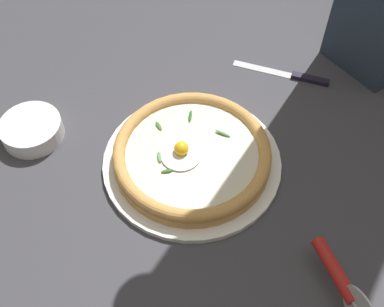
{
  "coord_description": "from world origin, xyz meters",
  "views": [
    {
      "loc": [
        0.37,
        0.31,
        0.75
      ],
      "look_at": [
        -0.05,
        -0.02,
        0.03
      ],
      "focal_mm": 44.18,
      "sensor_mm": 36.0,
      "label": 1
    }
  ],
  "objects_px": {
    "side_bowl": "(32,130)",
    "pizza_cutter": "(343,283)",
    "table_knife": "(295,76)",
    "pizza": "(192,154)"
  },
  "relations": [
    {
      "from": "pizza_cutter",
      "to": "table_knife",
      "type": "bearing_deg",
      "value": -141.55
    },
    {
      "from": "side_bowl",
      "to": "pizza_cutter",
      "type": "height_order",
      "value": "pizza_cutter"
    },
    {
      "from": "pizza",
      "to": "pizza_cutter",
      "type": "distance_m",
      "value": 0.35
    },
    {
      "from": "side_bowl",
      "to": "table_knife",
      "type": "relative_size",
      "value": 0.58
    },
    {
      "from": "pizza_cutter",
      "to": "table_knife",
      "type": "relative_size",
      "value": 0.74
    },
    {
      "from": "pizza",
      "to": "table_knife",
      "type": "relative_size",
      "value": 1.42
    },
    {
      "from": "pizza",
      "to": "pizza_cutter",
      "type": "height_order",
      "value": "pizza_cutter"
    },
    {
      "from": "pizza",
      "to": "side_bowl",
      "type": "relative_size",
      "value": 2.44
    },
    {
      "from": "pizza",
      "to": "table_knife",
      "type": "distance_m",
      "value": 0.33
    },
    {
      "from": "pizza",
      "to": "pizza_cutter",
      "type": "relative_size",
      "value": 1.92
    }
  ]
}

